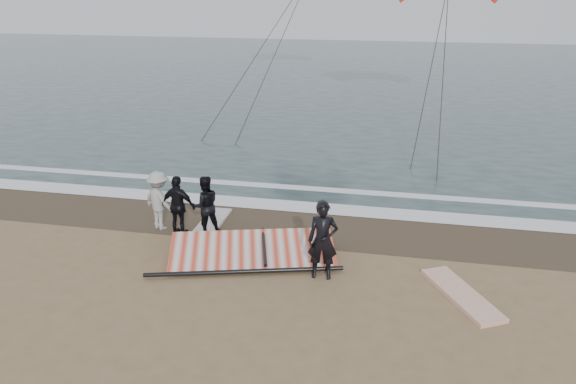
% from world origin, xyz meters
% --- Properties ---
extents(ground, '(120.00, 120.00, 0.00)m').
position_xyz_m(ground, '(0.00, 0.00, 0.00)').
color(ground, '#8C704C').
rests_on(ground, ground).
extents(sea, '(120.00, 54.00, 0.02)m').
position_xyz_m(sea, '(0.00, 33.00, 0.01)').
color(sea, '#233838').
rests_on(sea, ground).
extents(wet_sand, '(120.00, 2.80, 0.01)m').
position_xyz_m(wet_sand, '(0.00, 4.50, 0.01)').
color(wet_sand, '#4C3D2B').
rests_on(wet_sand, ground).
extents(foam_near, '(120.00, 0.90, 0.01)m').
position_xyz_m(foam_near, '(0.00, 5.90, 0.03)').
color(foam_near, white).
rests_on(foam_near, sea).
extents(foam_far, '(120.00, 0.45, 0.01)m').
position_xyz_m(foam_far, '(0.00, 7.60, 0.03)').
color(foam_far, white).
rests_on(foam_far, sea).
extents(man_main, '(0.74, 0.52, 1.95)m').
position_xyz_m(man_main, '(1.32, 1.64, 0.97)').
color(man_main, black).
rests_on(man_main, ground).
extents(board_white, '(1.78, 2.49, 0.10)m').
position_xyz_m(board_white, '(4.55, 1.38, 0.05)').
color(board_white, silver).
rests_on(board_white, ground).
extents(board_cream, '(0.65, 2.35, 0.10)m').
position_xyz_m(board_cream, '(-2.31, 3.95, 0.05)').
color(board_cream, beige).
rests_on(board_cream, ground).
extents(trio_cluster, '(2.57, 1.14, 1.73)m').
position_xyz_m(trio_cluster, '(-3.01, 3.41, 0.86)').
color(trio_cluster, black).
rests_on(trio_cluster, ground).
extents(sail_rig, '(4.66, 2.84, 0.52)m').
position_xyz_m(sail_rig, '(-0.59, 2.23, 0.20)').
color(sail_rig, black).
rests_on(sail_rig, ground).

